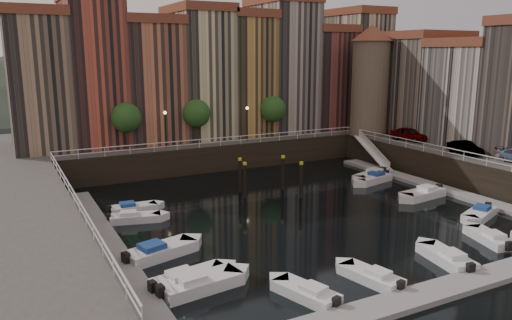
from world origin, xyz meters
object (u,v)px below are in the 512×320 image
boat_left_1 (189,279)px  boat_left_2 (159,251)px  gangway (373,151)px  car_a (409,135)px  car_b (465,149)px  corner_tower (370,79)px  boat_left_0 (199,284)px  mooring_pilings (267,178)px

boat_left_1 → boat_left_2: 4.89m
gangway → car_a: (4.07, -1.66, 1.87)m
boat_left_1 → boat_left_2: boat_left_2 is taller
boat_left_1 → car_b: (33.43, 9.03, 3.30)m
corner_tower → car_a: corner_tower is taller
corner_tower → boat_left_1: size_ratio=2.70×
corner_tower → gangway: 9.86m
car_b → boat_left_1: bearing=-154.6°
corner_tower → boat_left_0: size_ratio=2.63×
mooring_pilings → car_a: 21.33m
gangway → mooring_pilings: gangway is taller
corner_tower → boat_left_2: size_ratio=2.57×
mooring_pilings → boat_left_2: 16.91m
corner_tower → boat_left_1: corner_tower is taller
gangway → boat_left_2: gangway is taller
mooring_pilings → gangway: bearing=15.6°
car_a → gangway: bearing=148.2°
boat_left_2 → car_b: (33.77, 4.15, 3.28)m
mooring_pilings → car_a: size_ratio=1.10×
boat_left_2 → car_a: 37.15m
corner_tower → boat_left_2: (-33.47, -19.13, -9.79)m
boat_left_2 → mooring_pilings: bearing=20.4°
car_a → car_b: 8.86m
boat_left_0 → boat_left_1: size_ratio=1.03×
boat_left_2 → corner_tower: bearing=14.2°
boat_left_1 → car_a: car_a is taller
corner_tower → boat_left_0: (-32.83, -24.84, -9.80)m
mooring_pilings → boat_left_0: mooring_pilings is taller
gangway → boat_left_1: bearing=-147.2°
gangway → boat_left_0: (-29.93, -20.34, -1.52)m
gangway → boat_left_0: size_ratio=1.58×
gangway → boat_left_1: (-30.24, -19.51, -1.53)m
car_b → corner_tower: bearing=101.4°
boat_left_0 → car_b: car_b is taller
corner_tower → boat_left_1: bearing=-144.1°
boat_left_2 → car_a: bearing=5.0°
boat_left_1 → boat_left_2: size_ratio=0.95×
corner_tower → car_b: size_ratio=3.32×
boat_left_1 → car_a: size_ratio=1.11×
mooring_pilings → boat_left_0: 20.36m
boat_left_0 → boat_left_1: 0.89m
mooring_pilings → boat_left_1: size_ratio=1.00×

